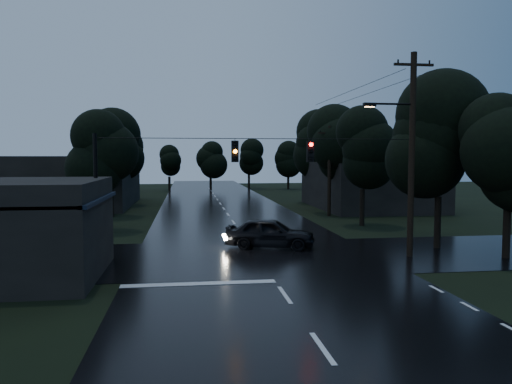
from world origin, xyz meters
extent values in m
plane|color=black|center=(0.00, 0.00, 0.00)|extent=(160.00, 160.00, 0.00)
cube|color=black|center=(0.00, 30.00, 0.00)|extent=(12.00, 120.00, 0.02)
cube|color=black|center=(0.00, 12.00, 0.00)|extent=(60.00, 9.00, 0.02)
cube|color=black|center=(-10.00, 9.00, 3.20)|extent=(6.00, 7.00, 0.12)
cube|color=black|center=(-7.00, 9.00, 3.20)|extent=(0.30, 7.00, 0.15)
cylinder|color=black|center=(-7.20, 6.00, 1.50)|extent=(0.10, 0.10, 3.00)
cylinder|color=black|center=(-7.20, 12.00, 1.50)|extent=(0.10, 0.10, 3.00)
cube|color=#F1BA60|center=(-7.05, 7.50, 2.50)|extent=(0.06, 1.60, 0.50)
cube|color=#F1BA60|center=(-7.05, 10.20, 2.50)|extent=(0.06, 1.20, 0.50)
cube|color=black|center=(14.00, 34.00, 2.20)|extent=(10.00, 14.00, 4.40)
cube|color=black|center=(-14.00, 40.00, 2.50)|extent=(10.00, 16.00, 5.00)
cylinder|color=black|center=(7.50, 11.00, 5.00)|extent=(0.30, 0.30, 10.00)
cube|color=black|center=(7.50, 11.00, 9.40)|extent=(2.00, 0.12, 0.12)
cylinder|color=black|center=(6.40, 11.00, 7.50)|extent=(2.20, 0.10, 0.10)
cube|color=black|center=(5.30, 11.00, 7.45)|extent=(0.60, 0.25, 0.18)
cube|color=#FFB266|center=(5.30, 11.00, 7.35)|extent=(0.45, 0.18, 0.03)
cylinder|color=black|center=(8.30, 28.00, 3.75)|extent=(0.30, 0.30, 7.50)
cube|color=black|center=(8.30, 28.00, 6.90)|extent=(2.00, 0.12, 0.12)
cylinder|color=black|center=(-7.50, 11.00, 3.00)|extent=(0.18, 0.18, 6.00)
cylinder|color=black|center=(0.00, 11.00, 5.80)|extent=(15.00, 0.03, 0.03)
cube|color=black|center=(-1.20, 11.00, 5.20)|extent=(0.32, 0.25, 1.00)
sphere|color=orange|center=(-1.20, 10.85, 5.20)|extent=(0.18, 0.18, 0.18)
cube|color=black|center=(2.40, 11.00, 5.20)|extent=(0.32, 0.25, 1.00)
sphere|color=#FF0C07|center=(2.40, 10.85, 5.20)|extent=(0.18, 0.18, 0.18)
cylinder|color=black|center=(10.00, 13.00, 1.40)|extent=(0.36, 0.36, 2.80)
sphere|color=black|center=(10.00, 13.00, 4.80)|extent=(4.48, 4.48, 4.48)
sphere|color=black|center=(10.00, 13.00, 6.00)|extent=(4.48, 4.48, 4.48)
sphere|color=black|center=(10.00, 13.00, 7.20)|extent=(4.48, 4.48, 4.48)
cylinder|color=black|center=(12.00, 10.00, 1.22)|extent=(0.36, 0.36, 2.45)
sphere|color=black|center=(12.00, 10.00, 4.20)|extent=(3.92, 3.92, 3.92)
sphere|color=black|center=(12.00, 10.00, 5.25)|extent=(3.92, 3.92, 3.92)
sphere|color=black|center=(12.00, 10.00, 6.30)|extent=(3.92, 3.92, 3.92)
cylinder|color=black|center=(-9.00, 22.00, 1.22)|extent=(0.36, 0.36, 2.45)
sphere|color=black|center=(-9.00, 22.00, 4.20)|extent=(3.92, 3.92, 3.92)
sphere|color=black|center=(-9.00, 22.00, 5.25)|extent=(3.92, 3.92, 3.92)
sphere|color=black|center=(-9.00, 22.00, 6.30)|extent=(3.92, 3.92, 3.92)
cylinder|color=black|center=(-9.60, 30.00, 1.31)|extent=(0.36, 0.36, 2.62)
sphere|color=black|center=(-9.60, 30.00, 4.50)|extent=(4.20, 4.20, 4.20)
sphere|color=black|center=(-9.60, 30.00, 5.62)|extent=(4.20, 4.20, 4.20)
sphere|color=black|center=(-9.60, 30.00, 6.75)|extent=(4.20, 4.20, 4.20)
cylinder|color=black|center=(-10.20, 40.00, 1.40)|extent=(0.36, 0.36, 2.80)
sphere|color=black|center=(-10.20, 40.00, 4.80)|extent=(4.48, 4.48, 4.48)
sphere|color=black|center=(-10.20, 40.00, 6.00)|extent=(4.48, 4.48, 4.48)
sphere|color=black|center=(-10.20, 40.00, 7.20)|extent=(4.48, 4.48, 4.48)
cylinder|color=black|center=(9.00, 22.00, 1.31)|extent=(0.36, 0.36, 2.62)
sphere|color=black|center=(9.00, 22.00, 4.50)|extent=(4.20, 4.20, 4.20)
sphere|color=black|center=(9.00, 22.00, 5.62)|extent=(4.20, 4.20, 4.20)
sphere|color=black|center=(9.00, 22.00, 6.75)|extent=(4.20, 4.20, 4.20)
cylinder|color=black|center=(9.60, 30.00, 1.40)|extent=(0.36, 0.36, 2.80)
sphere|color=black|center=(9.60, 30.00, 4.80)|extent=(4.48, 4.48, 4.48)
sphere|color=black|center=(9.60, 30.00, 6.00)|extent=(4.48, 4.48, 4.48)
sphere|color=black|center=(9.60, 30.00, 7.20)|extent=(4.48, 4.48, 4.48)
cylinder|color=black|center=(10.20, 40.00, 1.49)|extent=(0.36, 0.36, 2.97)
sphere|color=black|center=(10.20, 40.00, 5.10)|extent=(4.76, 4.76, 4.76)
sphere|color=black|center=(10.20, 40.00, 6.38)|extent=(4.76, 4.76, 4.76)
sphere|color=black|center=(10.20, 40.00, 7.65)|extent=(4.76, 4.76, 4.76)
imported|color=black|center=(1.01, 14.28, 0.82)|extent=(5.17, 3.14, 1.65)
camera|label=1|loc=(-3.42, -12.20, 4.96)|focal=35.00mm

